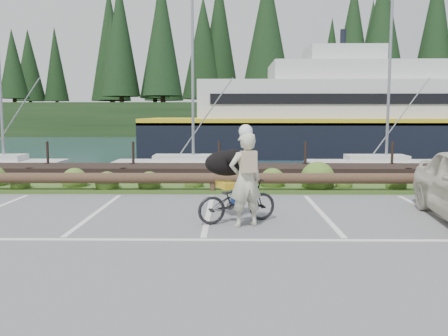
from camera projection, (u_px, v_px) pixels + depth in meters
The scene contains 7 objects.
ground at pixel (204, 235), 8.99m from camera, with size 72.00×72.00×0.00m, color #5B5B5E.
harbor_backdrop at pixel (229, 126), 86.94m from camera, with size 170.00×160.00×30.00m.
vegetation_strip at pixel (214, 188), 14.25m from camera, with size 34.00×1.60×0.10m, color #3D5B21.
log_rail at pixel (213, 194), 13.56m from camera, with size 32.00×0.30×0.60m, color #443021, non-canonical shape.
bicycle at pixel (237, 201), 9.97m from camera, with size 0.61×1.75×0.92m, color black.
cyclist at pixel (245, 180), 9.54m from camera, with size 0.70×0.46×1.91m, color beige.
dog at pixel (227, 163), 10.40m from camera, with size 0.97×0.47×0.56m, color black.
Camera 1 is at (0.48, -8.78, 2.28)m, focal length 38.00 mm.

